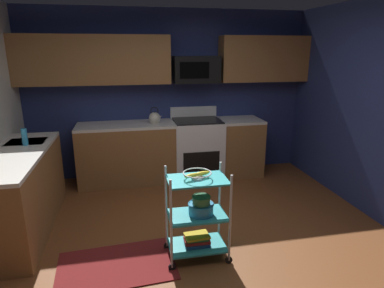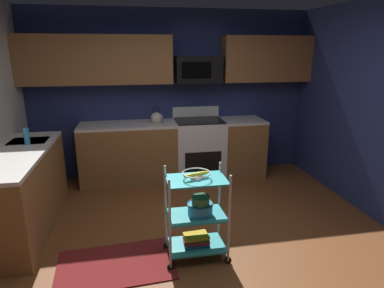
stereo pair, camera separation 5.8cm
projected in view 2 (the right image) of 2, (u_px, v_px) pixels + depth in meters
name	position (u px, v px, depth m)	size (l,w,h in m)	color
floor	(202.00, 255.00, 3.37)	(4.40, 4.80, 0.04)	brown
wall_back	(171.00, 94.00, 5.30)	(4.52, 0.06, 2.60)	navy
counter_run	(126.00, 163.00, 4.63)	(3.63, 2.45, 0.92)	brown
oven_range	(199.00, 148.00, 5.29)	(0.76, 0.65, 1.10)	white
upper_cabinets	(166.00, 60.00, 4.95)	(4.40, 0.33, 0.70)	brown
microwave	(198.00, 70.00, 5.05)	(0.70, 0.39, 0.40)	black
rolling_cart	(196.00, 215.00, 3.20)	(0.63, 0.39, 0.91)	silver
fruit_bowl	(196.00, 174.00, 3.09)	(0.27, 0.27, 0.07)	silver
mixing_bowl_large	(200.00, 209.00, 3.19)	(0.25, 0.25, 0.11)	#338CBF
mixing_bowl_small	(201.00, 200.00, 3.15)	(0.18, 0.18, 0.08)	#387F4C
book_stack	(196.00, 240.00, 3.28)	(0.26, 0.19, 0.11)	#1E4C8C
kettle	(157.00, 118.00, 5.03)	(0.21, 0.18, 0.26)	beige
dish_soap_bottle	(27.00, 136.00, 3.87)	(0.06, 0.06, 0.20)	#2D8CBF
floor_rug	(116.00, 265.00, 3.18)	(1.10, 0.70, 0.01)	maroon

